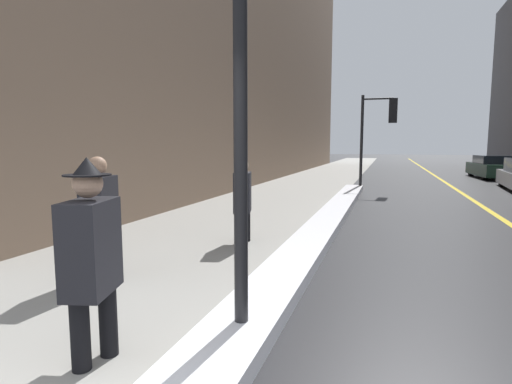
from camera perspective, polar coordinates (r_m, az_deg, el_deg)
name	(u,v)px	position (r m, az deg, el deg)	size (l,w,h in m)	color
sidewalk_slab	(302,186)	(16.87, 6.55, 0.79)	(4.00, 80.00, 0.01)	#9E9B93
road_centre_stripe	(460,192)	(16.73, 27.10, 0.04)	(0.16, 80.00, 0.00)	gold
snow_bank_curb	(323,226)	(8.31, 9.62, -4.75)	(0.65, 16.04, 0.18)	white
traffic_light_near	(381,122)	(15.93, 17.44, 9.55)	(1.31, 0.32, 3.61)	black
pedestrian_trailing	(91,254)	(3.35, -22.49, -8.14)	(0.42, 0.56, 1.63)	black
pedestrian_with_shoulder_bag	(100,213)	(5.41, -21.40, -2.76)	(0.43, 0.75, 1.58)	black
pedestrian_in_glasses	(243,197)	(6.98, -1.94, -0.69)	(0.40, 0.54, 1.49)	black
parked_car_dark_green	(495,167)	(24.50, 30.97, 3.04)	(2.08, 4.32, 1.20)	black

